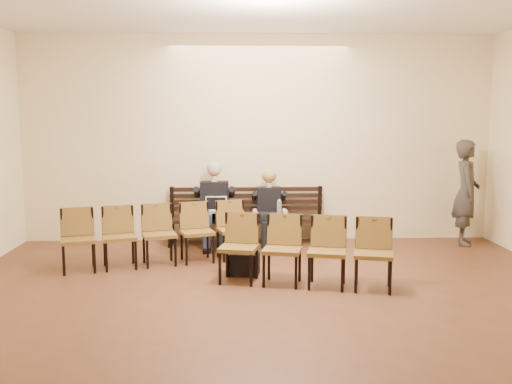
{
  "coord_description": "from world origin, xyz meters",
  "views": [
    {
      "loc": [
        -0.42,
        -4.75,
        2.14
      ],
      "look_at": [
        -0.08,
        4.05,
        0.96
      ],
      "focal_mm": 40.0,
      "sensor_mm": 36.0,
      "label": 1
    }
  ],
  "objects_px": {
    "passerby": "(467,185)",
    "chair_row_front": "(159,235)",
    "seated_woman": "(269,212)",
    "laptop": "(216,214)",
    "bag": "(244,264)",
    "seated_man": "(214,204)",
    "bench": "(247,231)",
    "chair_row_back": "(304,251)",
    "water_bottle": "(279,214)"
  },
  "relations": [
    {
      "from": "seated_woman",
      "to": "passerby",
      "type": "distance_m",
      "value": 3.31
    },
    {
      "from": "water_bottle",
      "to": "passerby",
      "type": "height_order",
      "value": "passerby"
    },
    {
      "from": "laptop",
      "to": "passerby",
      "type": "bearing_deg",
      "value": 8.23
    },
    {
      "from": "bench",
      "to": "seated_woman",
      "type": "distance_m",
      "value": 0.52
    },
    {
      "from": "passerby",
      "to": "chair_row_back",
      "type": "distance_m",
      "value": 3.78
    },
    {
      "from": "seated_man",
      "to": "chair_row_front",
      "type": "relative_size",
      "value": 0.52
    },
    {
      "from": "seated_woman",
      "to": "chair_row_back",
      "type": "bearing_deg",
      "value": -82.49
    },
    {
      "from": "seated_woman",
      "to": "water_bottle",
      "type": "distance_m",
      "value": 0.33
    },
    {
      "from": "laptop",
      "to": "chair_row_back",
      "type": "relative_size",
      "value": 0.16
    },
    {
      "from": "bench",
      "to": "seated_man",
      "type": "distance_m",
      "value": 0.72
    },
    {
      "from": "seated_woman",
      "to": "chair_row_back",
      "type": "distance_m",
      "value": 2.31
    },
    {
      "from": "bag",
      "to": "chair_row_front",
      "type": "xyz_separation_m",
      "value": [
        -1.21,
        0.56,
        0.29
      ]
    },
    {
      "from": "seated_woman",
      "to": "passerby",
      "type": "height_order",
      "value": "passerby"
    },
    {
      "from": "bench",
      "to": "seated_man",
      "type": "bearing_deg",
      "value": -167.29
    },
    {
      "from": "passerby",
      "to": "chair_row_front",
      "type": "relative_size",
      "value": 0.75
    },
    {
      "from": "seated_woman",
      "to": "laptop",
      "type": "bearing_deg",
      "value": -166.57
    },
    {
      "from": "water_bottle",
      "to": "bag",
      "type": "relative_size",
      "value": 0.61
    },
    {
      "from": "bag",
      "to": "passerby",
      "type": "bearing_deg",
      "value": 24.58
    },
    {
      "from": "seated_woman",
      "to": "laptop",
      "type": "distance_m",
      "value": 0.9
    },
    {
      "from": "bench",
      "to": "seated_woman",
      "type": "xyz_separation_m",
      "value": [
        0.37,
        -0.12,
        0.34
      ]
    },
    {
      "from": "bench",
      "to": "passerby",
      "type": "relative_size",
      "value": 1.29
    },
    {
      "from": "seated_man",
      "to": "water_bottle",
      "type": "distance_m",
      "value": 1.1
    },
    {
      "from": "chair_row_back",
      "to": "bench",
      "type": "bearing_deg",
      "value": 119.29
    },
    {
      "from": "seated_woman",
      "to": "chair_row_back",
      "type": "relative_size",
      "value": 0.52
    },
    {
      "from": "seated_man",
      "to": "water_bottle",
      "type": "bearing_deg",
      "value": -15.98
    },
    {
      "from": "seated_man",
      "to": "bag",
      "type": "xyz_separation_m",
      "value": [
        0.45,
        -1.75,
        -0.55
      ]
    },
    {
      "from": "bench",
      "to": "chair_row_front",
      "type": "distance_m",
      "value": 1.84
    },
    {
      "from": "laptop",
      "to": "passerby",
      "type": "height_order",
      "value": "passerby"
    },
    {
      "from": "bag",
      "to": "chair_row_back",
      "type": "height_order",
      "value": "chair_row_back"
    },
    {
      "from": "water_bottle",
      "to": "bag",
      "type": "distance_m",
      "value": 1.62
    },
    {
      "from": "seated_man",
      "to": "passerby",
      "type": "relative_size",
      "value": 0.69
    },
    {
      "from": "passerby",
      "to": "chair_row_back",
      "type": "xyz_separation_m",
      "value": [
        -2.98,
        -2.25,
        -0.56
      ]
    },
    {
      "from": "bench",
      "to": "seated_man",
      "type": "relative_size",
      "value": 1.87
    },
    {
      "from": "bench",
      "to": "passerby",
      "type": "distance_m",
      "value": 3.74
    },
    {
      "from": "chair_row_front",
      "to": "bag",
      "type": "bearing_deg",
      "value": -41.26
    },
    {
      "from": "seated_man",
      "to": "chair_row_front",
      "type": "distance_m",
      "value": 1.43
    },
    {
      "from": "chair_row_front",
      "to": "chair_row_back",
      "type": "distance_m",
      "value": 2.26
    },
    {
      "from": "laptop",
      "to": "seated_woman",
      "type": "bearing_deg",
      "value": 19.28
    },
    {
      "from": "seated_woman",
      "to": "chair_row_front",
      "type": "height_order",
      "value": "seated_woman"
    },
    {
      "from": "seated_man",
      "to": "passerby",
      "type": "bearing_deg",
      "value": -0.49
    },
    {
      "from": "passerby",
      "to": "bag",
      "type": "bearing_deg",
      "value": 131.04
    },
    {
      "from": "bench",
      "to": "bag",
      "type": "relative_size",
      "value": 6.37
    },
    {
      "from": "seated_man",
      "to": "passerby",
      "type": "height_order",
      "value": "passerby"
    },
    {
      "from": "water_bottle",
      "to": "bag",
      "type": "xyz_separation_m",
      "value": [
        -0.6,
        -1.45,
        -0.42
      ]
    },
    {
      "from": "seated_man",
      "to": "laptop",
      "type": "relative_size",
      "value": 4.01
    },
    {
      "from": "seated_woman",
      "to": "seated_man",
      "type": "bearing_deg",
      "value": 180.0
    },
    {
      "from": "laptop",
      "to": "chair_row_front",
      "type": "relative_size",
      "value": 0.13
    },
    {
      "from": "chair_row_front",
      "to": "chair_row_back",
      "type": "bearing_deg",
      "value": -45.65
    },
    {
      "from": "chair_row_back",
      "to": "seated_man",
      "type": "bearing_deg",
      "value": 131.44
    },
    {
      "from": "bench",
      "to": "chair_row_back",
      "type": "xyz_separation_m",
      "value": [
        0.68,
        -2.41,
        0.22
      ]
    }
  ]
}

